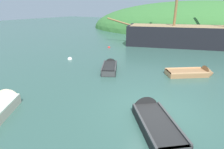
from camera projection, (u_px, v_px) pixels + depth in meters
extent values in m
plane|color=#33564C|center=(155.00, 111.00, 7.71)|extent=(120.00, 120.00, 0.00)
ellipsoid|color=#387033|center=(195.00, 31.00, 33.14)|extent=(41.62, 22.77, 10.38)
cube|color=black|center=(199.00, 40.00, 20.19)|extent=(16.17, 8.48, 2.98)
cube|color=#997A51|center=(201.00, 27.00, 19.69)|extent=(15.48, 7.98, 0.10)
cylinder|color=olive|center=(119.00, 22.00, 21.63)|extent=(2.88, 1.04, 0.97)
cube|color=black|center=(157.00, 127.00, 6.51)|extent=(2.55, 2.76, 0.45)
cone|color=black|center=(143.00, 105.00, 8.03)|extent=(1.26, 1.20, 1.09)
cube|color=#3B3B3B|center=(153.00, 116.00, 6.88)|extent=(0.93, 0.81, 0.05)
cube|color=#3B3B3B|center=(163.00, 132.00, 6.02)|extent=(0.93, 0.81, 0.05)
cube|color=#3B3B3B|center=(172.00, 120.00, 6.49)|extent=(1.69, 2.04, 0.07)
cube|color=#3B3B3B|center=(143.00, 123.00, 6.34)|extent=(1.69, 2.04, 0.07)
cube|color=#9E7047|center=(186.00, 74.00, 11.74)|extent=(2.66, 2.35, 0.41)
cone|color=#9E7047|center=(209.00, 73.00, 11.87)|extent=(1.12, 1.22, 1.04)
cube|color=tan|center=(168.00, 74.00, 11.63)|extent=(0.68, 0.87, 0.29)
cube|color=tan|center=(193.00, 72.00, 11.73)|extent=(0.74, 0.92, 0.05)
cube|color=tan|center=(180.00, 72.00, 11.66)|extent=(0.74, 0.92, 0.05)
cube|color=tan|center=(190.00, 73.00, 11.19)|extent=(2.02, 1.49, 0.07)
cube|color=tan|center=(183.00, 68.00, 12.14)|extent=(2.02, 1.49, 0.07)
cone|color=beige|center=(12.00, 96.00, 8.71)|extent=(1.29, 1.17, 1.09)
cube|color=white|center=(3.00, 110.00, 6.99)|extent=(1.54, 2.35, 0.07)
cube|color=black|center=(110.00, 69.00, 12.49)|extent=(1.90, 2.49, 0.51)
cone|color=black|center=(111.00, 63.00, 13.86)|extent=(1.06, 0.94, 0.89)
cube|color=#3B3B3B|center=(108.00, 74.00, 11.43)|extent=(0.80, 0.50, 0.36)
cube|color=#3B3B3B|center=(110.00, 65.00, 12.80)|extent=(0.84, 0.56, 0.05)
cube|color=#3B3B3B|center=(109.00, 68.00, 12.04)|extent=(0.84, 0.56, 0.05)
cube|color=#3B3B3B|center=(116.00, 65.00, 12.37)|extent=(1.12, 2.05, 0.07)
cube|color=#3B3B3B|center=(103.00, 65.00, 12.42)|extent=(1.12, 2.05, 0.07)
sphere|color=white|center=(70.00, 59.00, 15.34)|extent=(0.40, 0.40, 0.40)
sphere|color=red|center=(109.00, 48.00, 19.74)|extent=(0.28, 0.28, 0.28)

